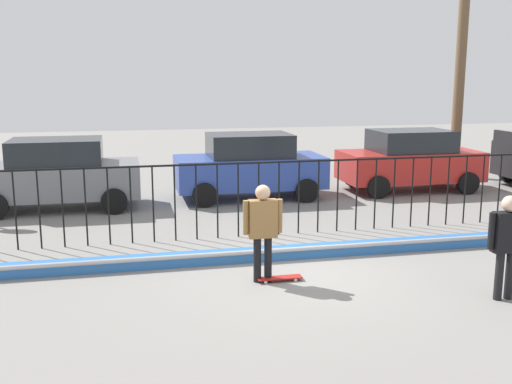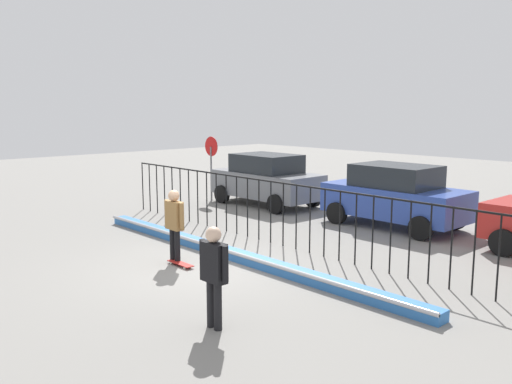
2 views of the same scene
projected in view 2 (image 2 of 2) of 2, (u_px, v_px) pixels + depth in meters
name	position (u px, v px, depth m)	size (l,w,h in m)	color
ground_plane	(196.00, 267.00, 12.30)	(60.00, 60.00, 0.00)	gray
bowl_coping_ledge	(231.00, 254.00, 12.98)	(11.00, 0.40, 0.27)	#2D6BB7
perimeter_fence	(283.00, 207.00, 14.02)	(14.04, 0.04, 1.69)	black
skateboarder	(174.00, 219.00, 12.47)	(0.70, 0.26, 1.73)	black
skateboard	(180.00, 263.00, 12.37)	(0.80, 0.20, 0.07)	#A51E19
camera_operator	(214.00, 268.00, 8.73)	(0.69, 0.26, 1.71)	black
parked_car_gray	(266.00, 179.00, 20.01)	(4.30, 2.12, 1.90)	slate
parked_car_blue	(395.00, 195.00, 16.32)	(4.30, 2.12, 1.90)	#2D479E
stop_sign	(211.00, 159.00, 20.87)	(0.76, 0.07, 2.50)	slate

